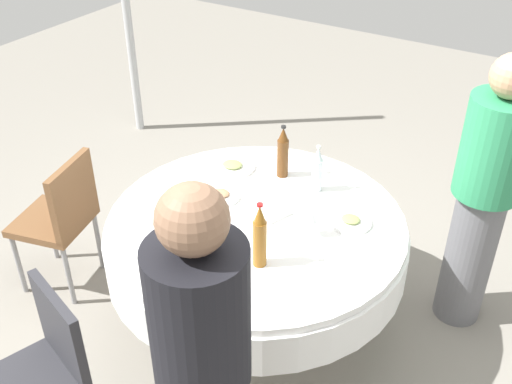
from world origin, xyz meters
The scene contains 19 objects.
ground_plane centered at (0.00, 0.00, 0.00)m, with size 10.00×10.00×0.00m, color gray.
dining_table centered at (0.00, 0.00, 0.60)m, with size 1.56×1.56×0.74m.
bottle_amber_far centered at (-0.20, 0.28, 0.90)m, with size 0.06×0.06×0.34m.
bottle_clear_left centered at (-0.13, -0.41, 0.87)m, with size 0.06×0.06×0.27m.
bottle_brown_outer centered at (0.10, -0.44, 0.89)m, with size 0.06×0.06×0.31m.
wine_glass_front centered at (0.20, 0.21, 0.83)m, with size 0.07×0.07×0.13m.
wine_glass_west centered at (-0.30, -0.04, 0.85)m, with size 0.06×0.06×0.15m.
plate_rear centered at (0.27, -0.07, 0.75)m, with size 0.21×0.21×0.04m.
plate_near centered at (0.01, 0.49, 0.75)m, with size 0.22×0.22×0.04m.
plate_north centered at (0.38, -0.36, 0.75)m, with size 0.26×0.26×0.04m.
plate_mid centered at (-0.42, -0.23, 0.75)m, with size 0.21×0.21×0.04m.
knife_left centered at (0.05, -0.61, 0.74)m, with size 0.18×0.02×0.01m, color silver.
fork_outer centered at (-0.55, 0.03, 0.74)m, with size 0.18×0.02×0.01m, color silver.
fork_front centered at (0.50, 0.37, 0.74)m, with size 0.18×0.02×0.01m, color silver.
folded_napkin centered at (-0.04, -0.10, 0.75)m, with size 0.16×0.16×0.02m, color white.
person_far centered at (-0.41, 1.01, 0.86)m, with size 0.34×0.34×1.64m.
person_left centered at (-0.95, -0.70, 0.83)m, with size 0.34×0.34×1.59m.
chair_inner centered at (0.37, 1.12, 0.52)m, with size 0.51×0.51×0.87m.
chair_east centered at (1.14, 0.29, 0.52)m, with size 0.49×0.49×0.87m.
Camera 1 is at (-1.32, 2.13, 2.57)m, focal length 42.69 mm.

